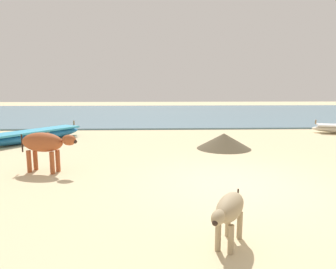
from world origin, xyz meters
The scene contains 6 objects.
ground centered at (0.00, 0.00, 0.00)m, with size 80.00×80.00×0.00m, color beige.
sea_water centered at (0.00, 18.63, 0.04)m, with size 60.00×20.00×0.08m, color slate.
fishing_boat_1 centered at (-6.38, 5.55, 0.24)m, with size 3.08×3.99×0.64m.
cow_adult_rust centered at (-4.40, 1.16, 0.71)m, with size 1.49×0.70×0.98m.
calf_near_dun centered at (-0.76, -2.47, 0.49)m, with size 0.69×0.98×0.68m.
debris_pile_0 centered at (0.62, 3.87, 0.26)m, with size 1.84×1.84×0.52m, color brown.
Camera 1 is at (-1.69, -6.10, 2.04)m, focal length 32.04 mm.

